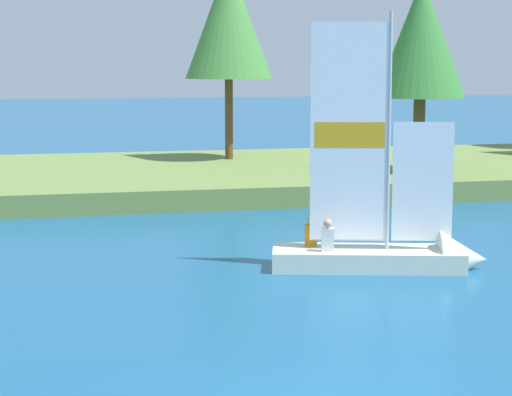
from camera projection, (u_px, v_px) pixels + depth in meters
The scene contains 4 objects.
shore_bank at pixel (137, 178), 35.78m from camera, with size 80.00×12.47×0.70m, color olive.
shoreline_tree_left at pixel (229, 20), 38.21m from camera, with size 3.46×3.46×7.85m.
shoreline_tree_midleft at pixel (421, 38), 34.17m from camera, with size 3.16×3.16×6.87m.
sailboat at pixel (401, 249), 22.07m from camera, with size 5.06×2.60×6.23m.
Camera 1 is at (-3.66, -11.56, 4.81)m, focal length 68.05 mm.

